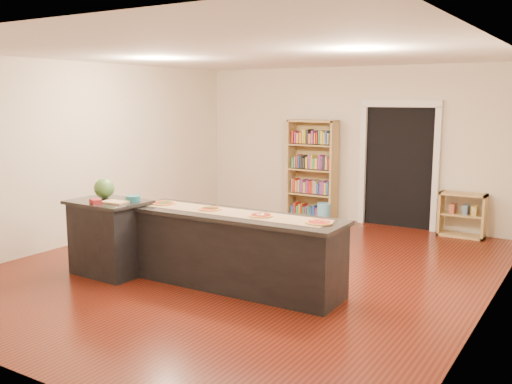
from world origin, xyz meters
The scene contains 16 objects.
room centered at (0.00, 0.00, 1.40)m, with size 6.00×7.00×2.80m.
doorway centered at (0.90, 3.46, 1.20)m, with size 1.40×0.09×2.21m.
kitchen_island centered at (0.28, -0.75, 0.45)m, with size 2.74×0.74×0.90m.
side_counter centered at (-1.38, -1.15, 0.48)m, with size 0.97×0.71×0.96m.
bookshelf centered at (-0.68, 3.29, 0.92)m, with size 0.92×0.33×1.85m, color tan.
low_shelf centered at (2.04, 3.29, 0.36)m, with size 0.73×0.31×0.73m, color tan.
waste_bin centered at (-0.33, 3.08, 0.18)m, with size 0.25×0.25×0.36m, color #62B0DA.
kraft_paper centered at (0.28, -0.73, 0.91)m, with size 2.38×0.43×0.00m, color #8D6A49.
watermelon centered at (-1.55, -1.04, 1.09)m, with size 0.26×0.26×0.26m, color #144214.
cutting_board centered at (-1.19, -1.21, 0.97)m, with size 0.31×0.20×0.02m, color tan.
package_red centered at (-1.36, -1.38, 0.99)m, with size 0.15×0.11×0.05m, color maroon.
package_teal centered at (-1.08, -1.01, 0.99)m, with size 0.19×0.19×0.07m, color #195966.
pizza_a centered at (-0.81, -0.73, 0.92)m, with size 0.30×0.30×0.02m.
pizza_b centered at (-0.08, -0.73, 0.92)m, with size 0.28×0.28×0.02m.
pizza_c centered at (0.65, -0.74, 0.92)m, with size 0.30×0.30×0.02m.
pizza_d centered at (1.38, -0.72, 0.92)m, with size 0.32×0.32×0.02m.
Camera 1 is at (3.97, -6.21, 2.25)m, focal length 40.00 mm.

